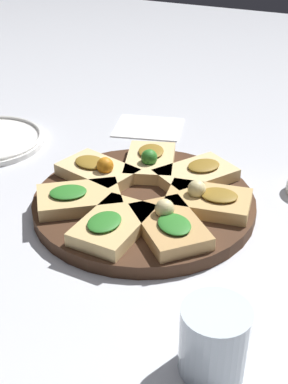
% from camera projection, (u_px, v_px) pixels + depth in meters
% --- Properties ---
extents(ground_plane, '(3.00, 3.00, 0.00)m').
position_uv_depth(ground_plane, '(144.00, 209.00, 0.85)').
color(ground_plane, silver).
extents(serving_board, '(0.35, 0.35, 0.02)m').
position_uv_depth(serving_board, '(144.00, 203.00, 0.85)').
color(serving_board, '#422819').
rests_on(serving_board, ground_plane).
extents(focaccia_slice_0, '(0.14, 0.10, 0.04)m').
position_uv_depth(focaccia_slice_0, '(208.00, 200.00, 0.81)').
color(focaccia_slice_0, tan).
rests_on(focaccia_slice_0, serving_board).
extents(focaccia_slice_1, '(0.13, 0.15, 0.03)m').
position_uv_depth(focaccia_slice_1, '(196.00, 174.00, 0.88)').
color(focaccia_slice_1, '#E5C689').
rests_on(focaccia_slice_1, serving_board).
extents(focaccia_slice_2, '(0.12, 0.14, 0.04)m').
position_uv_depth(focaccia_slice_2, '(150.00, 161.00, 0.92)').
color(focaccia_slice_2, '#E5C689').
rests_on(focaccia_slice_2, serving_board).
extents(focaccia_slice_3, '(0.14, 0.11, 0.04)m').
position_uv_depth(focaccia_slice_3, '(98.00, 171.00, 0.89)').
color(focaccia_slice_3, '#E5C689').
rests_on(focaccia_slice_3, serving_board).
extents(focaccia_slice_4, '(0.15, 0.14, 0.03)m').
position_uv_depth(focaccia_slice_4, '(78.00, 198.00, 0.82)').
color(focaccia_slice_4, '#DBB775').
rests_on(focaccia_slice_4, serving_board).
extents(focaccia_slice_5, '(0.09, 0.13, 0.03)m').
position_uv_depth(focaccia_slice_5, '(110.00, 224.00, 0.76)').
color(focaccia_slice_5, '#DBB775').
rests_on(focaccia_slice_5, serving_board).
extents(focaccia_slice_6, '(0.15, 0.14, 0.04)m').
position_uv_depth(focaccia_slice_6, '(169.00, 225.00, 0.75)').
color(focaccia_slice_6, tan).
rests_on(focaccia_slice_6, serving_board).
extents(water_glass, '(0.07, 0.07, 0.08)m').
position_uv_depth(water_glass, '(214.00, 340.00, 0.56)').
color(water_glass, silver).
rests_on(water_glass, ground_plane).
extents(napkin_stack, '(0.16, 0.15, 0.01)m').
position_uv_depth(napkin_stack, '(148.00, 127.00, 1.12)').
color(napkin_stack, white).
rests_on(napkin_stack, ground_plane).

